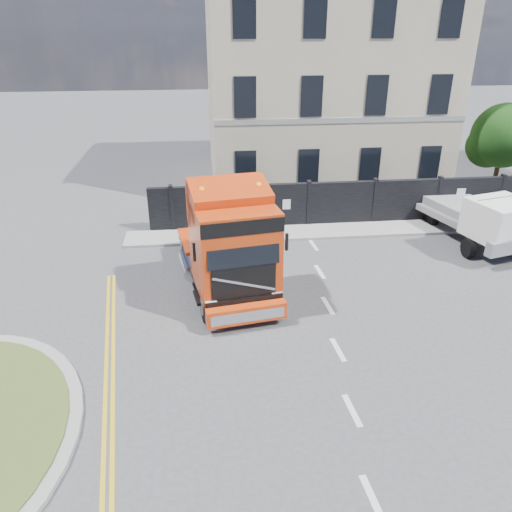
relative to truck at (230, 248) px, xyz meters
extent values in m
plane|color=#424244|center=(-0.15, -3.07, -1.74)|extent=(120.00, 120.00, 0.00)
cube|color=black|center=(5.85, 5.93, -0.74)|extent=(18.00, 0.25, 2.00)
cube|color=beige|center=(5.85, 13.43, 3.76)|extent=(12.00, 10.00, 11.00)
cylinder|color=#382619|center=(14.35, 8.93, -0.54)|extent=(0.24, 0.24, 2.40)
sphere|color=black|center=(14.35, 8.93, 1.46)|extent=(3.20, 3.20, 3.20)
sphere|color=black|center=(13.85, 9.33, 0.86)|extent=(2.20, 2.20, 2.20)
cube|color=gray|center=(5.85, 5.03, -1.68)|extent=(20.00, 1.60, 0.12)
cube|color=black|center=(-0.17, 1.07, -1.01)|extent=(3.32, 6.41, 0.44)
cube|color=red|center=(0.10, -0.60, 0.35)|extent=(2.79, 2.87, 2.71)
cube|color=red|center=(-0.06, 0.40, 1.46)|extent=(2.53, 1.25, 1.36)
cube|color=black|center=(0.30, -1.83, 0.73)|extent=(2.11, 0.40, 1.02)
cube|color=red|center=(0.35, -2.13, -1.20)|extent=(2.45, 0.72, 0.53)
cylinder|color=black|center=(-0.81, -1.54, -1.23)|extent=(0.47, 1.04, 1.01)
cylinder|color=gray|center=(-0.81, -1.54, -1.23)|extent=(0.43, 0.60, 0.55)
cylinder|color=black|center=(1.25, -1.20, -1.23)|extent=(0.47, 1.04, 1.01)
cylinder|color=gray|center=(1.25, -1.20, -1.23)|extent=(0.43, 0.60, 0.55)
cylinder|color=black|center=(-1.36, 1.86, -1.23)|extent=(0.47, 1.04, 1.01)
cylinder|color=gray|center=(-1.36, 1.86, -1.23)|extent=(0.43, 0.60, 0.55)
cylinder|color=black|center=(0.71, 2.20, -1.23)|extent=(0.47, 1.04, 1.01)
cylinder|color=gray|center=(0.71, 2.20, -1.23)|extent=(0.43, 0.60, 0.55)
cylinder|color=black|center=(-1.55, 3.01, -1.23)|extent=(0.47, 1.04, 1.01)
cylinder|color=gray|center=(-1.55, 3.01, -1.23)|extent=(0.43, 0.60, 0.55)
cylinder|color=black|center=(0.52, 3.34, -1.23)|extent=(0.47, 1.04, 1.01)
cylinder|color=gray|center=(0.52, 3.34, -1.23)|extent=(0.43, 0.60, 0.55)
cube|color=gray|center=(10.48, 3.66, -0.95)|extent=(3.43, 5.76, 0.28)
cube|color=white|center=(10.48, 1.97, -0.22)|extent=(2.58, 2.50, 1.46)
cylinder|color=black|center=(9.42, 1.97, -1.34)|extent=(0.28, 0.79, 0.79)
cylinder|color=black|center=(9.42, 5.34, -1.34)|extent=(0.28, 0.79, 0.79)
cylinder|color=black|center=(11.55, 5.34, -1.34)|extent=(0.28, 0.79, 0.79)
camera|label=1|loc=(-0.75, -14.72, 6.63)|focal=35.00mm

